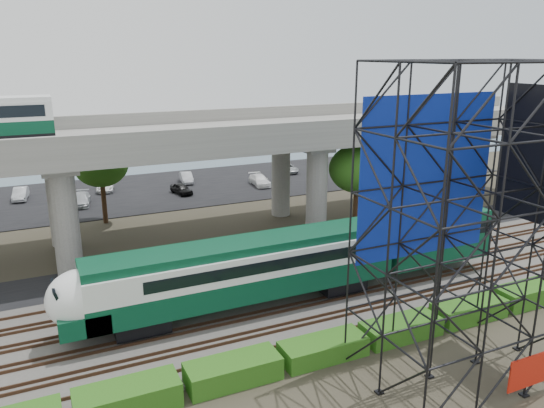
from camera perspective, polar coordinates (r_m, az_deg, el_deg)
name	(u,v)px	position (r m, az deg, el deg)	size (l,w,h in m)	color
ground	(271,324)	(31.83, -0.08, -12.83)	(140.00, 140.00, 0.00)	#474233
ballast_bed	(258,308)	(33.40, -1.55, -11.17)	(90.00, 12.00, 0.20)	slate
service_road	(213,262)	(40.67, -6.32, -6.21)	(90.00, 5.00, 0.08)	black
parking_lot	(147,191)	(62.37, -13.26, 1.36)	(90.00, 18.00, 0.08)	black
harbor_water	(116,158)	(83.58, -16.41, 4.78)	(140.00, 40.00, 0.03)	#3F5A68
rail_tracks	(258,306)	(33.32, -1.55, -10.90)	(90.00, 9.52, 0.16)	#472D1E
commuter_train	(279,263)	(32.79, 0.81, -6.35)	(29.30, 3.06, 4.30)	black
overpass	(174,145)	(43.24, -10.47, 6.24)	(80.00, 12.00, 12.40)	#9E9B93
scaffold_tower	(468,229)	(26.25, 20.32, -2.49)	(9.36, 6.36, 15.00)	black
hedge_strip	(323,348)	(28.66, 5.54, -15.15)	(34.60, 1.80, 1.20)	#275413
trees	(132,181)	(43.20, -14.85, 2.38)	(40.94, 16.94, 7.69)	#382314
suv	(141,260)	(40.13, -13.91, -5.88)	(2.10, 4.56, 1.27)	black
parked_cars	(154,186)	(61.81, -12.61, 1.88)	(37.24, 9.30, 1.27)	silver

